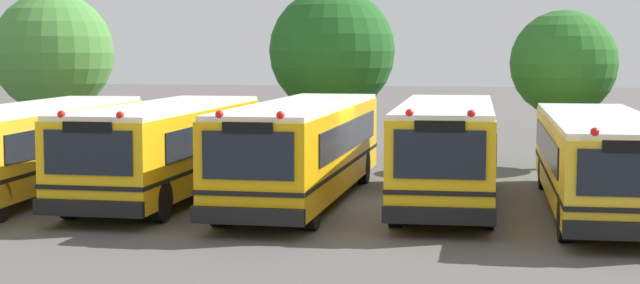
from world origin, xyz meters
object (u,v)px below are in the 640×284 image
object	(u,v)px
school_bus_3	(446,149)
tree_1	(331,51)
school_bus_0	(31,145)
school_bus_1	(166,147)
tree_0	(55,54)
tree_2	(563,65)
school_bus_2	(303,147)
school_bus_4	(599,158)

from	to	relation	value
school_bus_3	tree_1	size ratio (longest dim) A/B	1.55
school_bus_0	tree_1	size ratio (longest dim) A/B	1.87
school_bus_1	school_bus_0	bearing A→B (deg)	1.61
school_bus_3	tree_0	world-z (taller)	tree_0
school_bus_3	tree_2	bearing A→B (deg)	-113.01
school_bus_2	tree_2	size ratio (longest dim) A/B	2.10
school_bus_1	tree_1	size ratio (longest dim) A/B	1.63
school_bus_4	tree_2	distance (m)	9.05
tree_0	tree_2	world-z (taller)	tree_0
school_bus_1	school_bus_3	world-z (taller)	school_bus_3
tree_0	school_bus_4	bearing A→B (deg)	-25.36
tree_2	school_bus_4	bearing A→B (deg)	-87.66
school_bus_2	school_bus_3	size ratio (longest dim) A/B	1.17
school_bus_4	tree_1	world-z (taller)	tree_1
school_bus_4	school_bus_0	bearing A→B (deg)	-0.81
school_bus_0	tree_1	world-z (taller)	tree_1
school_bus_1	school_bus_4	size ratio (longest dim) A/B	0.90
school_bus_2	school_bus_4	size ratio (longest dim) A/B	0.99
school_bus_3	tree_0	bearing A→B (deg)	-31.18
school_bus_1	school_bus_3	size ratio (longest dim) A/B	1.05
school_bus_4	tree_1	distance (m)	12.99
tree_0	tree_1	size ratio (longest dim) A/B	0.98
school_bus_0	tree_1	xyz separation A→B (m)	(6.78, 9.50, 2.58)
school_bus_3	tree_1	distance (m)	10.69
school_bus_0	school_bus_3	distance (m)	11.39
school_bus_2	tree_1	size ratio (longest dim) A/B	1.81
school_bus_1	tree_2	size ratio (longest dim) A/B	1.90
school_bus_0	tree_2	distance (m)	17.31
school_bus_3	tree_1	world-z (taller)	tree_1
school_bus_1	school_bus_3	xyz separation A→B (m)	(7.50, 0.14, 0.04)
school_bus_2	tree_0	bearing A→B (deg)	-36.84
tree_0	tree_2	xyz separation A→B (m)	(18.16, 0.01, -0.35)
school_bus_3	tree_0	size ratio (longest dim) A/B	1.57
school_bus_1	tree_2	world-z (taller)	tree_2
school_bus_1	tree_0	bearing A→B (deg)	-49.16
school_bus_3	school_bus_0	bearing A→B (deg)	-0.20
school_bus_0	tree_0	size ratio (longest dim) A/B	1.90
school_bus_2	school_bus_4	xyz separation A→B (m)	(7.56, -0.30, -0.11)
school_bus_2	tree_2	distance (m)	11.31
tree_2	school_bus_2	bearing A→B (deg)	-130.31
school_bus_0	school_bus_1	xyz separation A→B (m)	(3.89, 0.05, 0.03)
tree_0	tree_1	bearing A→B (deg)	4.47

